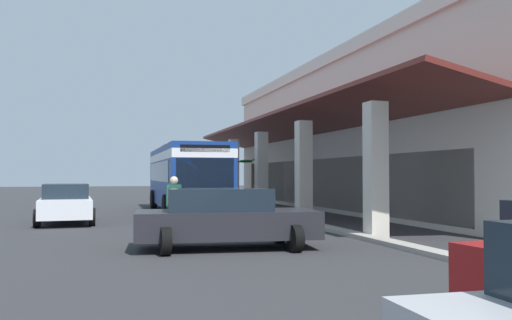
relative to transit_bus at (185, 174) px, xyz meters
name	(u,v)px	position (x,y,z in m)	size (l,w,h in m)	color
ground	(333,207)	(-1.60, 8.48, -1.85)	(120.00, 120.00, 0.00)	#2D2D30
curb_strip	(252,210)	(0.50, 3.21, -1.79)	(34.16, 0.50, 0.12)	#9E998E
plaza_building	(422,137)	(0.50, 12.84, 2.01)	(28.77, 15.95, 7.73)	beige
transit_bus	(185,174)	(0.00, 0.00, 0.00)	(11.25, 2.96, 3.34)	navy
parked_sedan_charcoal	(225,218)	(12.96, -1.02, -1.10)	(2.75, 4.57, 1.47)	#232328
parked_sedan_white	(66,203)	(4.49, -5.19, -1.10)	(4.48, 2.15, 1.47)	silver
pedestrian	(174,203)	(10.57, -1.96, -0.85)	(0.56, 0.49, 1.76)	navy
potted_palm	(252,195)	(-4.13, 4.56, -1.21)	(1.46, 1.91, 2.78)	#4C4742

